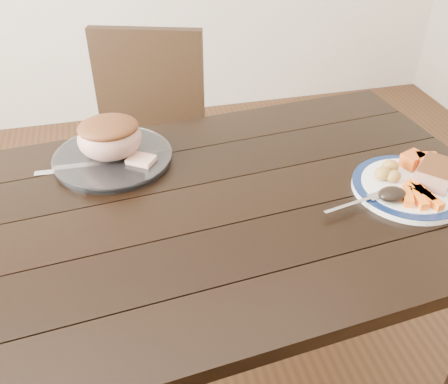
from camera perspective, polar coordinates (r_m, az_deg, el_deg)
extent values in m
plane|color=#472B16|center=(1.80, -2.81, -20.97)|extent=(4.00, 4.00, 0.00)
cube|color=black|center=(1.25, -3.78, -2.58)|extent=(1.68, 1.05, 0.04)
cube|color=black|center=(2.00, 13.71, -0.29)|extent=(0.07, 0.07, 0.71)
cube|color=black|center=(1.93, -8.98, 2.45)|extent=(0.53, 0.53, 0.04)
cube|color=black|center=(1.98, -8.52, 11.70)|extent=(0.41, 0.17, 0.46)
cube|color=black|center=(2.19, -2.87, -0.20)|extent=(0.04, 0.04, 0.43)
cube|color=black|center=(1.91, -4.07, -6.62)|extent=(0.04, 0.04, 0.43)
cube|color=black|center=(2.25, -12.01, 0.18)|extent=(0.04, 0.04, 0.43)
cube|color=black|center=(1.99, -14.47, -5.94)|extent=(0.04, 0.04, 0.43)
cylinder|color=white|center=(1.38, 20.35, 0.44)|extent=(0.29, 0.29, 0.02)
torus|color=#0D1D44|center=(1.37, 20.42, 0.73)|extent=(0.29, 0.29, 0.02)
cylinder|color=white|center=(1.44, -12.56, 3.73)|extent=(0.32, 0.32, 0.02)
cube|color=tan|center=(1.39, 23.00, 1.88)|extent=(0.13, 0.13, 0.05)
ellipsoid|color=gold|center=(1.36, 17.72, 2.06)|extent=(0.04, 0.04, 0.04)
ellipsoid|color=gold|center=(1.39, 18.47, 2.75)|extent=(0.05, 0.04, 0.04)
ellipsoid|color=gold|center=(1.36, 18.81, 1.73)|extent=(0.04, 0.03, 0.03)
cube|color=orange|center=(1.33, 21.07, 0.11)|extent=(0.05, 0.07, 0.02)
cube|color=orange|center=(1.31, 21.39, -0.77)|extent=(0.03, 0.07, 0.02)
cube|color=orange|center=(1.32, 21.93, -0.36)|extent=(0.03, 0.07, 0.02)
cube|color=orange|center=(1.34, 21.20, 0.32)|extent=(0.02, 0.07, 0.02)
cube|color=orange|center=(1.31, 22.61, -0.87)|extent=(0.03, 0.07, 0.02)
cube|color=orange|center=(1.30, 20.25, -0.50)|extent=(0.05, 0.07, 0.02)
cube|color=orange|center=(1.44, 22.14, 3.23)|extent=(0.06, 0.06, 0.04)
cube|color=orange|center=(1.44, 20.75, 3.44)|extent=(0.07, 0.06, 0.04)
ellipsoid|color=black|center=(1.29, 18.66, -0.25)|extent=(0.07, 0.05, 0.03)
cube|color=silver|center=(1.25, 14.04, -1.54)|extent=(0.14, 0.04, 0.00)
cube|color=silver|center=(1.30, 17.01, -0.48)|extent=(0.05, 0.03, 0.00)
ellipsoid|color=tan|center=(1.41, -12.91, 5.97)|extent=(0.18, 0.15, 0.11)
cube|color=tan|center=(1.39, -9.43, 3.57)|extent=(0.09, 0.08, 0.02)
cube|color=silver|center=(1.43, -16.97, 2.44)|extent=(0.20, 0.03, 0.00)
cube|color=black|center=(1.42, -10.63, 3.41)|extent=(0.12, 0.02, 0.01)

